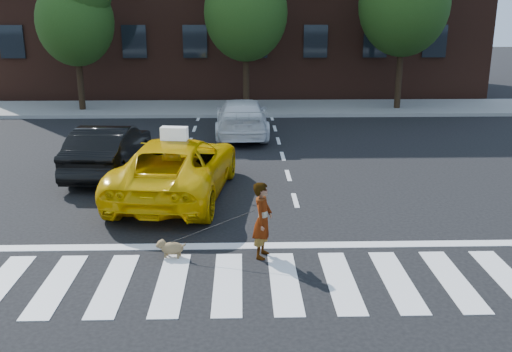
# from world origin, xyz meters

# --- Properties ---
(ground) EXTENTS (120.00, 120.00, 0.00)m
(ground) POSITION_xyz_m (0.00, 0.00, 0.00)
(ground) COLOR black
(ground) RESTS_ON ground
(crosswalk) EXTENTS (13.00, 2.40, 0.01)m
(crosswalk) POSITION_xyz_m (0.00, 0.00, 0.01)
(crosswalk) COLOR silver
(crosswalk) RESTS_ON ground
(stop_line) EXTENTS (12.00, 0.30, 0.01)m
(stop_line) POSITION_xyz_m (0.00, 1.60, 0.01)
(stop_line) COLOR silver
(stop_line) RESTS_ON ground
(sidewalk_far) EXTENTS (30.00, 4.00, 0.15)m
(sidewalk_far) POSITION_xyz_m (0.00, 17.50, 0.07)
(sidewalk_far) COLOR slate
(sidewalk_far) RESTS_ON ground
(tree_left) EXTENTS (3.39, 3.38, 6.50)m
(tree_left) POSITION_xyz_m (-6.97, 17.00, 4.44)
(tree_left) COLOR black
(tree_left) RESTS_ON ground
(tree_mid) EXTENTS (3.69, 3.69, 7.10)m
(tree_mid) POSITION_xyz_m (0.53, 17.00, 4.85)
(tree_mid) COLOR black
(tree_mid) RESTS_ON ground
(taxi) EXTENTS (3.17, 5.70, 1.51)m
(taxi) POSITION_xyz_m (-1.40, 4.93, 0.75)
(taxi) COLOR #DDAB04
(taxi) RESTS_ON ground
(black_sedan) EXTENTS (1.82, 4.44, 1.43)m
(black_sedan) POSITION_xyz_m (-3.57, 7.00, 0.72)
(black_sedan) COLOR black
(black_sedan) RESTS_ON ground
(white_suv) EXTENTS (1.99, 4.77, 1.38)m
(white_suv) POSITION_xyz_m (0.28, 11.95, 0.69)
(white_suv) COLOR silver
(white_suv) RESTS_ON ground
(woman) EXTENTS (0.51, 0.63, 1.51)m
(woman) POSITION_xyz_m (0.65, 1.10, 0.75)
(woman) COLOR #999999
(woman) RESTS_ON ground
(dog) EXTENTS (0.61, 0.32, 0.35)m
(dog) POSITION_xyz_m (-1.14, 1.11, 0.20)
(dog) COLOR #9C794F
(dog) RESTS_ON ground
(taxi_sign) EXTENTS (0.68, 0.36, 0.32)m
(taxi_sign) POSITION_xyz_m (-1.40, 4.73, 1.67)
(taxi_sign) COLOR white
(taxi_sign) RESTS_ON taxi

